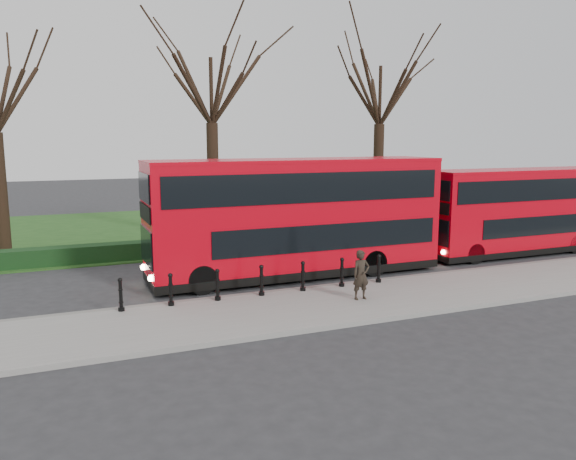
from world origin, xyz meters
name	(u,v)px	position (x,y,z in m)	size (l,w,h in m)	color
ground	(233,291)	(0.00, 0.00, 0.00)	(120.00, 120.00, 0.00)	#28282B
pavement	(262,313)	(0.00, -3.00, 0.07)	(60.00, 4.00, 0.15)	gray
kerb	(242,297)	(0.00, -1.00, 0.07)	(60.00, 0.25, 0.16)	slate
grass_verge	(160,229)	(0.00, 15.00, 0.03)	(60.00, 18.00, 0.06)	#1D4617
hedge	(191,247)	(0.00, 6.80, 0.40)	(60.00, 0.90, 0.80)	black
yellow_line_outer	(239,296)	(0.00, -0.70, 0.01)	(60.00, 0.10, 0.01)	yellow
yellow_line_inner	(237,295)	(0.00, -0.50, 0.01)	(60.00, 0.10, 0.01)	yellow
tree_mid	(211,83)	(2.00, 10.00, 8.16)	(7.19, 7.19, 11.23)	black
tree_right	(380,89)	(12.00, 10.00, 8.21)	(7.23, 7.23, 11.29)	black
bollard_row	(262,281)	(0.59, -1.35, 0.65)	(9.31, 0.15, 1.00)	black
bus_lead	(297,218)	(2.98, 1.20, 2.32)	(11.58, 2.66, 4.61)	#C00312
bus_rear	(522,211)	(14.51, 1.26, 2.01)	(10.01, 2.30, 3.98)	#C00312
pedestrian	(361,275)	(3.46, -3.03, 0.97)	(0.60, 0.39, 1.64)	black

